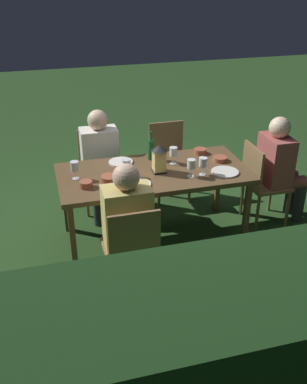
{
  "coord_description": "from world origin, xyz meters",
  "views": [
    {
      "loc": [
        0.99,
        3.65,
        2.51
      ],
      "look_at": [
        0.0,
        0.0,
        0.51
      ],
      "focal_mm": 41.76,
      "sensor_mm": 36.0,
      "label": 1
    }
  ],
  "objects": [
    {
      "name": "ground_plane",
      "position": [
        0.0,
        0.0,
        0.0
      ],
      "size": [
        16.0,
        16.0,
        0.0
      ],
      "primitive_type": "plane",
      "color": "#26471E"
    },
    {
      "name": "lantern_centerpiece",
      "position": [
        -0.05,
        0.02,
        0.88
      ],
      "size": [
        0.15,
        0.15,
        0.27
      ],
      "color": "black",
      "rests_on": "dining_table"
    },
    {
      "name": "bowl_dip",
      "position": [
        0.65,
        0.16,
        0.76
      ],
      "size": [
        0.11,
        0.11,
        0.06
      ],
      "color": "#9E5138",
      "rests_on": "dining_table"
    },
    {
      "name": "chair_side_right_b",
      "position": [
        0.4,
        0.82,
        0.49
      ],
      "size": [
        0.42,
        0.4,
        0.87
      ],
      "color": "brown",
      "rests_on": "ground"
    },
    {
      "name": "bowl_olives",
      "position": [
        -0.69,
        -0.06,
        0.76
      ],
      "size": [
        0.14,
        0.14,
        0.04
      ],
      "color": "#9E5138",
      "rests_on": "dining_table"
    },
    {
      "name": "hedge_backdrop",
      "position": [
        0.0,
        2.32,
        0.65
      ],
      "size": [
        5.28,
        0.7,
        1.3
      ],
      "primitive_type": "cube",
      "color": "#193816",
      "rests_on": "ground"
    },
    {
      "name": "chair_side_left_a",
      "position": [
        -0.4,
        -0.82,
        0.49
      ],
      "size": [
        0.42,
        0.4,
        0.87
      ],
      "color": "brown",
      "rests_on": "ground"
    },
    {
      "name": "wine_glass_c",
      "position": [
        0.72,
        -0.03,
        0.85
      ],
      "size": [
        0.08,
        0.08,
        0.17
      ],
      "color": "silver",
      "rests_on": "dining_table"
    },
    {
      "name": "chair_side_left_b",
      "position": [
        0.4,
        -0.82,
        0.49
      ],
      "size": [
        0.42,
        0.4,
        0.87
      ],
      "color": "brown",
      "rests_on": "ground"
    },
    {
      "name": "person_in_mustard",
      "position": [
        0.4,
        0.62,
        0.64
      ],
      "size": [
        0.38,
        0.47,
        1.15
      ],
      "color": "tan",
      "rests_on": "ground"
    },
    {
      "name": "plate_a",
      "position": [
        0.21,
        0.23,
        0.74
      ],
      "size": [
        0.24,
        0.24,
        0.01
      ],
      "primitive_type": "cylinder",
      "color": "white",
      "rests_on": "dining_table"
    },
    {
      "name": "person_in_rust",
      "position": [
        -1.34,
        0.0,
        0.64
      ],
      "size": [
        0.48,
        0.38,
        1.15
      ],
      "color": "#9E4C47",
      "rests_on": "ground"
    },
    {
      "name": "person_in_cream",
      "position": [
        0.4,
        -0.62,
        0.64
      ],
      "size": [
        0.38,
        0.47,
        1.15
      ],
      "color": "white",
      "rests_on": "ground"
    },
    {
      "name": "chair_head_near",
      "position": [
        -1.14,
        0.0,
        0.49
      ],
      "size": [
        0.4,
        0.42,
        0.87
      ],
      "color": "brown",
      "rests_on": "ground"
    },
    {
      "name": "bowl_salad",
      "position": [
        -0.57,
        -0.29,
        0.76
      ],
      "size": [
        0.12,
        0.12,
        0.05
      ],
      "color": "#9E5138",
      "rests_on": "dining_table"
    },
    {
      "name": "dining_table",
      "position": [
        0.0,
        0.0,
        0.68
      ],
      "size": [
        1.78,
        0.85,
        0.73
      ],
      "color": "brown",
      "rests_on": "ground"
    },
    {
      "name": "plate_c",
      "position": [
        0.26,
        -0.27,
        0.74
      ],
      "size": [
        0.23,
        0.23,
        0.01
      ],
      "primitive_type": "cylinder",
      "color": "white",
      "rests_on": "dining_table"
    },
    {
      "name": "plate_b",
      "position": [
        -0.63,
        0.2,
        0.74
      ],
      "size": [
        0.26,
        0.26,
        0.01
      ],
      "primitive_type": "cylinder",
      "color": "silver",
      "rests_on": "dining_table"
    },
    {
      "name": "bowl_bread",
      "position": [
        0.43,
        0.09,
        0.76
      ],
      "size": [
        0.15,
        0.15,
        0.05
      ],
      "color": "#9E5138",
      "rests_on": "dining_table"
    },
    {
      "name": "wine_glass_a",
      "position": [
        -0.23,
        -0.12,
        0.85
      ],
      "size": [
        0.08,
        0.08,
        0.17
      ],
      "color": "silver",
      "rests_on": "dining_table"
    },
    {
      "name": "wine_glass_b",
      "position": [
        -0.42,
        0.19,
        0.85
      ],
      "size": [
        0.08,
        0.08,
        0.17
      ],
      "color": "silver",
      "rests_on": "dining_table"
    },
    {
      "name": "wine_glass_d",
      "position": [
        0.26,
        0.04,
        0.85
      ],
      "size": [
        0.08,
        0.08,
        0.17
      ],
      "color": "silver",
      "rests_on": "dining_table"
    },
    {
      "name": "wine_glass_e",
      "position": [
        -0.3,
        0.2,
        0.85
      ],
      "size": [
        0.08,
        0.08,
        0.17
      ],
      "color": "silver",
      "rests_on": "dining_table"
    },
    {
      "name": "green_bottle_on_table",
      "position": [
        -0.05,
        -0.28,
        0.84
      ],
      "size": [
        0.07,
        0.07,
        0.29
      ],
      "color": "#195128",
      "rests_on": "dining_table"
    }
  ]
}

